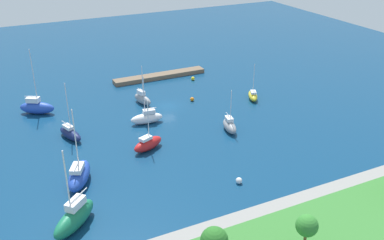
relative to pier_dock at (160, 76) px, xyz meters
name	(u,v)px	position (x,y,z in m)	size (l,w,h in m)	color
water	(168,106)	(4.42, 14.98, -0.44)	(160.00, 160.00, 0.00)	navy
pier_dock	(160,76)	(0.00, 0.00, 0.00)	(20.57, 2.63, 0.89)	brown
breakwater	(284,209)	(4.42, 50.58, 0.07)	(72.50, 2.95, 1.03)	gray
park_tree_west	(307,226)	(7.32, 57.71, 3.76)	(2.33, 2.33, 4.37)	brown
sailboat_blue_center_basin	(37,107)	(26.87, 7.73, 0.83)	(6.50, 5.09, 11.92)	#2347B2
sailboat_gray_lone_south	(142,99)	(8.31, 11.87, 0.60)	(2.57, 5.03, 7.54)	gray
sailboat_red_east_end	(148,144)	(13.65, 28.86, 0.56)	(5.63, 3.70, 8.00)	red
sailboat_white_lone_north	(147,118)	(10.53, 20.13, 0.58)	(5.72, 2.37, 8.51)	white
sailboat_green_off_beacon	(74,217)	(27.65, 42.34, 0.97)	(6.61, 6.34, 10.33)	#19724C
sailboat_navy_far_north	(70,133)	(23.52, 20.03, 0.49)	(3.41, 5.87, 9.53)	#141E4C
sailboat_yellow_by_breakwater	(253,95)	(-11.66, 19.07, 0.34)	(3.42, 4.89, 7.06)	yellow
sailboat_blue_along_channel	(79,175)	(25.11, 33.55, 0.87)	(5.25, 7.36, 10.69)	#2347B2
sailboat_gray_near_pier	(230,126)	(-0.72, 28.83, 0.52)	(2.66, 5.01, 7.30)	gray
mooring_buoy_yellow	(193,78)	(-5.87, 4.50, -0.05)	(0.78, 0.78, 0.78)	yellow
mooring_buoy_white	(239,181)	(6.01, 42.84, -0.01)	(0.86, 0.86, 0.86)	white
mooring_buoy_orange	(192,99)	(-0.69, 14.76, -0.06)	(0.77, 0.77, 0.77)	orange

